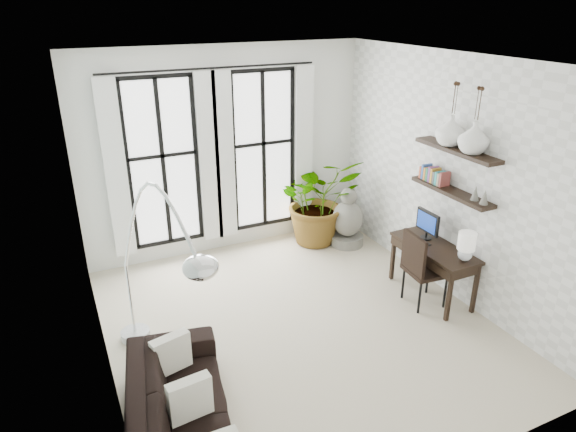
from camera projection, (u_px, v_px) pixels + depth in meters
floor at (298, 324)px, 6.47m from camera, size 5.00×5.00×0.00m
ceiling at (300, 61)px, 5.22m from camera, size 5.00×5.00×0.00m
wall_left at (91, 244)px, 4.96m from camera, size 0.00×5.00×5.00m
wall_right at (452, 179)px, 6.74m from camera, size 0.00×5.00×5.00m
wall_back at (227, 152)px, 7.93m from camera, size 4.50×0.00×4.50m
windows at (216, 157)px, 7.80m from camera, size 3.26×0.13×2.65m
wall_shelves at (451, 174)px, 6.53m from camera, size 0.25×1.30×0.60m
sofa at (180, 417)px, 4.60m from camera, size 1.28×2.40×0.67m
throw_pillows at (190, 399)px, 4.57m from camera, size 0.40×1.52×0.40m
plant at (318, 200)px, 8.41m from camera, size 1.46×1.30×1.49m
desk at (437, 251)px, 6.79m from camera, size 0.54×1.27×1.14m
desk_chair at (420, 265)px, 6.67m from camera, size 0.53×0.53×1.04m
arc_lamp at (153, 229)px, 4.85m from camera, size 0.72×2.11×2.28m
buddha at (347, 221)px, 8.42m from camera, size 0.55×0.55×0.99m
vase_a at (474, 138)px, 6.08m from camera, size 0.37×0.37×0.38m
vase_b at (451, 130)px, 6.41m from camera, size 0.37×0.37×0.38m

